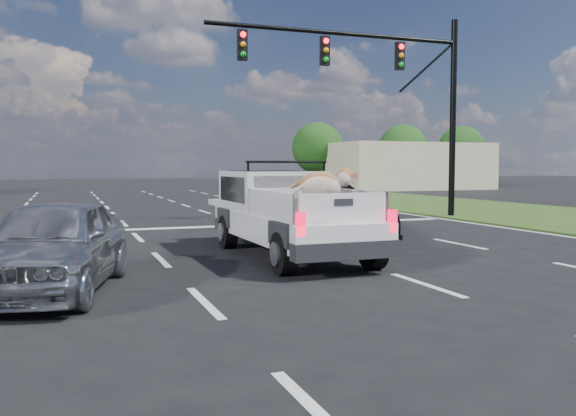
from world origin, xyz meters
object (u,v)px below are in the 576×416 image
at_px(pickup_truck, 288,212).
at_px(black_coupe, 325,208).
at_px(silver_sedan, 53,244).
at_px(traffic_signal, 394,82).

distance_m(pickup_truck, black_coupe, 3.67).
relative_size(pickup_truck, black_coupe, 1.04).
xyz_separation_m(silver_sedan, black_coupe, (6.60, 5.10, 0.03)).
height_order(silver_sedan, black_coupe, black_coupe).
bearing_deg(traffic_signal, black_coupe, -137.61).
xyz_separation_m(traffic_signal, pickup_truck, (-6.40, -6.87, -3.81)).
bearing_deg(pickup_truck, silver_sedan, -155.11).
height_order(traffic_signal, silver_sedan, traffic_signal).
height_order(pickup_truck, silver_sedan, pickup_truck).
relative_size(traffic_signal, silver_sedan, 2.22).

